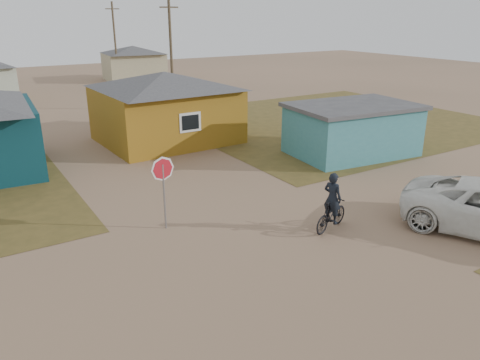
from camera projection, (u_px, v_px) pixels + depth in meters
name	position (u px, v px, depth m)	size (l,w,h in m)	color
ground	(276.00, 250.00, 14.47)	(120.00, 120.00, 0.00)	#8F6D52
grass_ne	(330.00, 121.00, 31.83)	(20.00, 18.00, 0.00)	brown
house_yellow	(166.00, 106.00, 26.22)	(7.72, 6.76, 3.90)	#8E6215
shed_turquoise	(352.00, 129.00, 23.95)	(6.71, 4.93, 2.60)	teal
house_beige_east	(134.00, 62.00, 50.77)	(6.95, 6.05, 3.60)	tan
utility_pole_near	(171.00, 54.00, 33.88)	(1.40, 0.20, 8.00)	brown
utility_pole_far	(115.00, 42.00, 47.16)	(1.40, 0.20, 8.00)	brown
stop_sign	(163.00, 176.00, 15.34)	(0.81, 0.28, 2.55)	gray
cyclist	(332.00, 209.00, 15.63)	(1.86, 0.99, 2.02)	black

